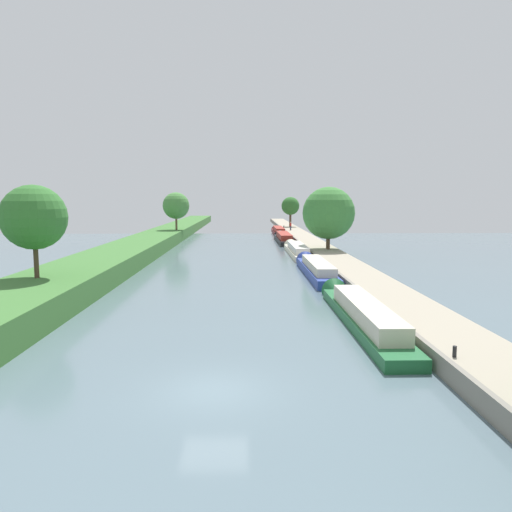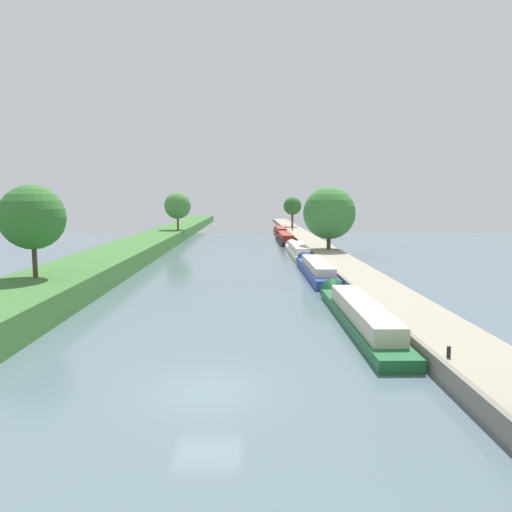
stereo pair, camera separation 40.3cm
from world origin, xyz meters
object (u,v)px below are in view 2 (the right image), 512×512
Objects in this scene: narrowboat_maroon at (280,231)px; person_walking at (292,226)px; narrowboat_cream at (297,250)px; mooring_bollard_far at (286,227)px; narrowboat_black at (285,238)px; narrowboat_blue at (315,268)px; narrowboat_green at (357,313)px; mooring_bollard_near at (449,352)px.

person_walking reaches higher than narrowboat_maroon.
narrowboat_cream is 35.83× the size of mooring_bollard_far.
narrowboat_cream is 0.97× the size of narrowboat_black.
narrowboat_blue is at bearing -91.71° from mooring_bollard_far.
narrowboat_maroon is at bearing 90.01° from narrowboat_green.
narrowboat_maroon reaches higher than narrowboat_cream.
mooring_bollard_far is (1.71, 75.70, 0.45)m from narrowboat_green.
narrowboat_cream reaches higher than mooring_bollard_far.
narrowboat_black is (-0.30, 17.47, 0.06)m from narrowboat_cream.
narrowboat_blue is at bearing -89.47° from narrowboat_black.
narrowboat_blue is 0.98× the size of narrowboat_cream.
narrowboat_black is 10.06× the size of person_walking.
narrowboat_cream reaches higher than mooring_bollard_near.
narrowboat_maroon is 36.74× the size of mooring_bollard_near.
mooring_bollard_near is at bearing -90.49° from person_walking.
narrowboat_cream is (-0.01, 16.46, -0.04)m from narrowboat_blue.
mooring_bollard_near is at bearing -88.03° from narrowboat_black.
mooring_bollard_far is (0.00, 84.20, 0.00)m from mooring_bollard_near.
narrowboat_green is 9.88× the size of person_walking.
mooring_bollard_near is (1.75, -42.31, 0.48)m from narrowboat_cream.
narrowboat_black is 1.01× the size of narrowboat_maroon.
narrowboat_green is at bearing 101.39° from mooring_bollard_near.
narrowboat_black reaches higher than narrowboat_cream.
person_walking is (2.38, 49.98, 1.09)m from narrowboat_blue.
mooring_bollard_far is (1.74, 58.35, 0.44)m from narrowboat_blue.
narrowboat_green is 67.38m from person_walking.
person_walking is at bearing 87.27° from narrowboat_blue.
narrowboat_black is 24.51m from mooring_bollard_far.
person_walking is (2.40, 33.52, 1.13)m from narrowboat_cream.
narrowboat_black is (-0.31, 33.93, 0.02)m from narrowboat_blue.
mooring_bollard_near is (1.74, -25.85, 0.44)m from narrowboat_blue.
narrowboat_black reaches higher than narrowboat_maroon.
mooring_bollard_far is at bearing 87.61° from narrowboat_cream.
narrowboat_cream is at bearing 90.07° from narrowboat_green.
mooring_bollard_far is at bearing 94.40° from person_walking.
narrowboat_black is 16.31m from person_walking.
narrowboat_blue is 58.38m from mooring_bollard_far.
narrowboat_green is at bearing -89.62° from narrowboat_black.
narrowboat_maroon is at bearing 91.29° from mooring_bollard_near.
narrowboat_black reaches higher than mooring_bollard_near.
mooring_bollard_near and mooring_bollard_far have the same top height.
person_walking is at bearing -13.17° from narrowboat_maroon.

